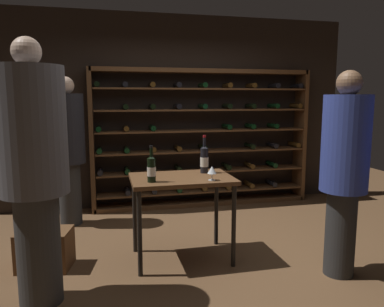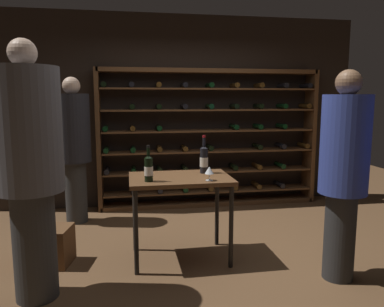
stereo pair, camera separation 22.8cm
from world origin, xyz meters
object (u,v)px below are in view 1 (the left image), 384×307
at_px(wine_crate, 45,249).
at_px(tasting_table, 182,187).
at_px(wine_rack, 202,138).
at_px(person_guest_khaki, 33,162).
at_px(wine_bottle_green_slim, 151,169).
at_px(person_bystander_dark_jacket, 344,165).
at_px(wine_bottle_red_label, 204,159).
at_px(wine_glass_stemmed_left, 212,171).
at_px(person_guest_blue_shirt, 68,144).

bearing_deg(wine_crate, tasting_table, -4.04).
height_order(wine_rack, person_guest_khaki, person_guest_khaki).
xyz_separation_m(person_guest_khaki, wine_crate, (-0.06, 0.64, -0.95)).
distance_m(tasting_table, wine_bottle_green_slim, 0.42).
relative_size(person_guest_khaki, wine_crate, 4.29).
distance_m(person_guest_khaki, person_bystander_dark_jacket, 2.61).
xyz_separation_m(wine_bottle_red_label, wine_glass_stemmed_left, (-0.02, -0.36, -0.05)).
height_order(tasting_table, person_guest_blue_shirt, person_guest_blue_shirt).
relative_size(wine_rack, tasting_table, 3.30).
height_order(person_guest_khaki, wine_bottle_red_label, person_guest_khaki).
bearing_deg(wine_rack, wine_bottle_red_label, -104.07).
xyz_separation_m(person_guest_blue_shirt, wine_bottle_green_slim, (0.87, -1.53, -0.07)).
distance_m(person_guest_blue_shirt, wine_bottle_red_label, 1.90).
height_order(person_guest_khaki, wine_bottle_green_slim, person_guest_khaki).
height_order(tasting_table, wine_crate, tasting_table).
xyz_separation_m(person_bystander_dark_jacket, wine_bottle_green_slim, (-1.66, 0.50, -0.05)).
xyz_separation_m(person_guest_khaki, wine_bottle_red_label, (1.53, 0.69, -0.14)).
bearing_deg(tasting_table, wine_crate, 175.96).
xyz_separation_m(wine_rack, person_guest_blue_shirt, (-1.88, -0.50, 0.02)).
bearing_deg(person_guest_khaki, wine_rack, -105.49).
bearing_deg(wine_rack, wine_glass_stemmed_left, -102.31).
bearing_deg(wine_bottle_red_label, tasting_table, -151.76).
height_order(person_guest_blue_shirt, wine_bottle_red_label, person_guest_blue_shirt).
bearing_deg(wine_glass_stemmed_left, wine_crate, 168.72).
height_order(wine_rack, wine_bottle_green_slim, wine_rack).
bearing_deg(tasting_table, wine_bottle_green_slim, -153.18).
bearing_deg(wine_bottle_red_label, person_guest_khaki, -155.78).
height_order(wine_bottle_red_label, wine_glass_stemmed_left, wine_bottle_red_label).
bearing_deg(person_bystander_dark_jacket, person_guest_blue_shirt, -11.38).
bearing_deg(tasting_table, person_guest_khaki, -156.68).
distance_m(tasting_table, person_guest_blue_shirt, 1.83).
height_order(wine_rack, wine_glass_stemmed_left, wine_rack).
distance_m(person_guest_blue_shirt, wine_bottle_green_slim, 1.76).
bearing_deg(person_guest_khaki, tasting_table, -132.98).
relative_size(person_guest_khaki, person_guest_blue_shirt, 1.09).
bearing_deg(wine_bottle_green_slim, person_bystander_dark_jacket, -16.77).
bearing_deg(tasting_table, wine_glass_stemmed_left, -41.66).
bearing_deg(wine_bottle_red_label, wine_bottle_green_slim, -152.52).
height_order(tasting_table, person_guest_khaki, person_guest_khaki).
xyz_separation_m(tasting_table, wine_crate, (-1.32, 0.09, -0.56)).
distance_m(wine_rack, wine_glass_stemmed_left, 2.13).
distance_m(wine_bottle_red_label, wine_glass_stemmed_left, 0.37).
height_order(person_guest_khaki, person_guest_blue_shirt, person_guest_khaki).
relative_size(tasting_table, wine_glass_stemmed_left, 7.42).
height_order(person_guest_khaki, person_bystander_dark_jacket, person_guest_khaki).
distance_m(wine_rack, wine_bottle_red_label, 1.77).
xyz_separation_m(person_guest_blue_shirt, wine_crate, (-0.13, -1.27, -0.85)).
xyz_separation_m(tasting_table, person_guest_khaki, (-1.26, -0.54, 0.39)).
bearing_deg(person_bystander_dark_jacket, wine_bottle_red_label, -9.52).
xyz_separation_m(wine_bottle_green_slim, wine_bottle_red_label, (0.59, 0.31, 0.02)).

